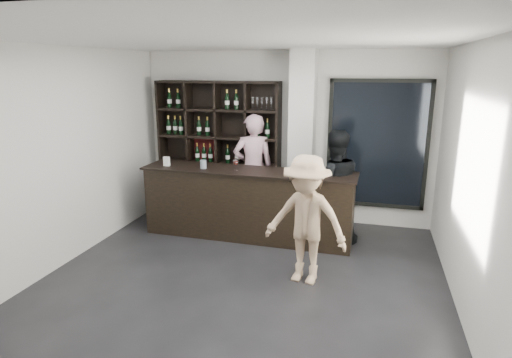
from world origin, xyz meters
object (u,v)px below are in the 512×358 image
(wine_shelf, at_px, (219,150))
(customer, at_px, (306,220))
(taster_black, at_px, (334,187))
(tasting_counter, at_px, (248,204))
(taster_pink, at_px, (253,169))

(wine_shelf, distance_m, customer, 2.87)
(taster_black, height_order, customer, taster_black)
(tasting_counter, bearing_deg, taster_black, 9.72)
(taster_pink, bearing_deg, customer, 100.05)
(wine_shelf, bearing_deg, taster_pink, -13.59)
(taster_black, bearing_deg, wine_shelf, -37.35)
(wine_shelf, relative_size, taster_pink, 1.28)
(wine_shelf, height_order, taster_black, wine_shelf)
(taster_black, bearing_deg, customer, 63.36)
(wine_shelf, bearing_deg, taster_black, -18.80)
(taster_pink, xyz_separation_m, customer, (1.22, -1.96, -0.13))
(wine_shelf, height_order, tasting_counter, wine_shelf)
(tasting_counter, xyz_separation_m, taster_black, (1.30, 0.20, 0.32))
(taster_pink, distance_m, customer, 2.31)
(wine_shelf, xyz_separation_m, tasting_counter, (0.80, -0.92, -0.65))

